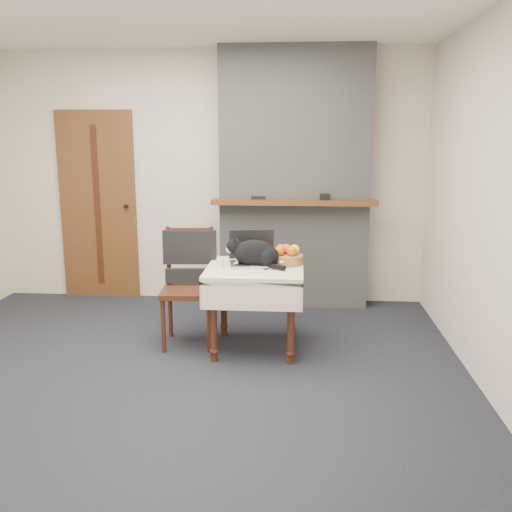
{
  "coord_description": "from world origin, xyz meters",
  "views": [
    {
      "loc": [
        0.96,
        -3.96,
        1.76
      ],
      "look_at": [
        0.62,
        0.48,
        0.8
      ],
      "focal_mm": 40.0,
      "sensor_mm": 36.0,
      "label": 1
    }
  ],
  "objects_px": {
    "door": "(98,206)",
    "side_table": "(255,280)",
    "cat": "(256,253)",
    "fruit_basket": "(286,256)",
    "laptop": "(252,256)",
    "cream_jar": "(220,263)",
    "pill_bottle": "(282,265)",
    "chair": "(189,270)"
  },
  "relations": [
    {
      "from": "door",
      "to": "chair",
      "type": "distance_m",
      "value": 1.82
    },
    {
      "from": "door",
      "to": "pill_bottle",
      "type": "xyz_separation_m",
      "value": [
        2.02,
        -1.54,
        -0.26
      ]
    },
    {
      "from": "cream_jar",
      "to": "chair",
      "type": "relative_size",
      "value": 0.07
    },
    {
      "from": "cream_jar",
      "to": "fruit_basket",
      "type": "bearing_deg",
      "value": 19.43
    },
    {
      "from": "fruit_basket",
      "to": "side_table",
      "type": "bearing_deg",
      "value": -152.71
    },
    {
      "from": "cream_jar",
      "to": "chair",
      "type": "height_order",
      "value": "chair"
    },
    {
      "from": "laptop",
      "to": "fruit_basket",
      "type": "xyz_separation_m",
      "value": [
        0.28,
        0.03,
        -0.01
      ]
    },
    {
      "from": "laptop",
      "to": "cat",
      "type": "relative_size",
      "value": 0.84
    },
    {
      "from": "door",
      "to": "side_table",
      "type": "distance_m",
      "value": 2.35
    },
    {
      "from": "door",
      "to": "pill_bottle",
      "type": "bearing_deg",
      "value": -37.25
    },
    {
      "from": "cat",
      "to": "cream_jar",
      "type": "height_order",
      "value": "cat"
    },
    {
      "from": "pill_bottle",
      "to": "door",
      "type": "bearing_deg",
      "value": 142.75
    },
    {
      "from": "side_table",
      "to": "fruit_basket",
      "type": "distance_m",
      "value": 0.33
    },
    {
      "from": "side_table",
      "to": "chair",
      "type": "relative_size",
      "value": 0.79
    },
    {
      "from": "laptop",
      "to": "cat",
      "type": "height_order",
      "value": "laptop"
    },
    {
      "from": "cat",
      "to": "fruit_basket",
      "type": "distance_m",
      "value": 0.27
    },
    {
      "from": "door",
      "to": "side_table",
      "type": "height_order",
      "value": "door"
    },
    {
      "from": "cream_jar",
      "to": "chair",
      "type": "distance_m",
      "value": 0.38
    },
    {
      "from": "laptop",
      "to": "cat",
      "type": "distance_m",
      "value": 0.1
    },
    {
      "from": "side_table",
      "to": "cream_jar",
      "type": "xyz_separation_m",
      "value": [
        -0.27,
        -0.06,
        0.15
      ]
    },
    {
      "from": "laptop",
      "to": "cream_jar",
      "type": "xyz_separation_m",
      "value": [
        -0.24,
        -0.16,
        -0.03
      ]
    },
    {
      "from": "cream_jar",
      "to": "laptop",
      "type": "bearing_deg",
      "value": 32.65
    },
    {
      "from": "cream_jar",
      "to": "fruit_basket",
      "type": "distance_m",
      "value": 0.56
    },
    {
      "from": "door",
      "to": "fruit_basket",
      "type": "relative_size",
      "value": 7.21
    },
    {
      "from": "cat",
      "to": "chair",
      "type": "xyz_separation_m",
      "value": [
        -0.58,
        0.14,
        -0.18
      ]
    },
    {
      "from": "pill_bottle",
      "to": "chair",
      "type": "xyz_separation_m",
      "value": [
        -0.79,
        0.25,
        -0.11
      ]
    },
    {
      "from": "cat",
      "to": "chair",
      "type": "bearing_deg",
      "value": 175.1
    },
    {
      "from": "laptop",
      "to": "pill_bottle",
      "type": "xyz_separation_m",
      "value": [
        0.25,
        -0.19,
        -0.03
      ]
    },
    {
      "from": "cat",
      "to": "side_table",
      "type": "bearing_deg",
      "value": -109.91
    },
    {
      "from": "fruit_basket",
      "to": "pill_bottle",
      "type": "bearing_deg",
      "value": -97.88
    },
    {
      "from": "fruit_basket",
      "to": "chair",
      "type": "xyz_separation_m",
      "value": [
        -0.82,
        0.03,
        -0.14
      ]
    },
    {
      "from": "door",
      "to": "pill_bottle",
      "type": "distance_m",
      "value": 2.56
    },
    {
      "from": "laptop",
      "to": "fruit_basket",
      "type": "distance_m",
      "value": 0.28
    },
    {
      "from": "cat",
      "to": "cream_jar",
      "type": "distance_m",
      "value": 0.3
    },
    {
      "from": "side_table",
      "to": "laptop",
      "type": "height_order",
      "value": "laptop"
    },
    {
      "from": "pill_bottle",
      "to": "side_table",
      "type": "bearing_deg",
      "value": 157.08
    },
    {
      "from": "side_table",
      "to": "chair",
      "type": "bearing_deg",
      "value": 164.76
    },
    {
      "from": "door",
      "to": "cream_jar",
      "type": "height_order",
      "value": "door"
    },
    {
      "from": "fruit_basket",
      "to": "chair",
      "type": "distance_m",
      "value": 0.84
    },
    {
      "from": "cat",
      "to": "chair",
      "type": "distance_m",
      "value": 0.63
    },
    {
      "from": "side_table",
      "to": "pill_bottle",
      "type": "xyz_separation_m",
      "value": [
        0.22,
        -0.09,
        0.15
      ]
    },
    {
      "from": "cat",
      "to": "pill_bottle",
      "type": "height_order",
      "value": "cat"
    }
  ]
}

